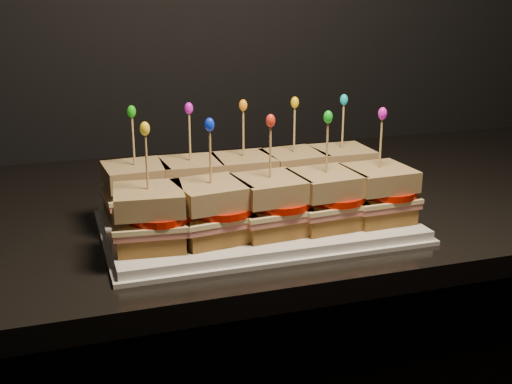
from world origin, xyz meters
name	(u,v)px	position (x,y,z in m)	size (l,w,h in m)	color
granite_slab	(288,201)	(0.78, 1.67, 0.84)	(2.22, 0.68, 0.03)	black
platter	(256,223)	(0.67, 1.52, 0.87)	(0.41, 0.26, 0.02)	white
platter_rim	(256,227)	(0.67, 1.52, 0.86)	(0.43, 0.27, 0.01)	white
sandwich_0_bread_bot	(137,208)	(0.51, 1.58, 0.89)	(0.08, 0.08, 0.02)	brown
sandwich_0_ham	(137,197)	(0.51, 1.58, 0.90)	(0.09, 0.09, 0.01)	#C76054
sandwich_0_cheese	(136,193)	(0.51, 1.58, 0.91)	(0.09, 0.09, 0.01)	#FBE299
sandwich_0_tomato	(145,188)	(0.53, 1.58, 0.92)	(0.08, 0.08, 0.01)	red
sandwich_0_bread_top	(135,175)	(0.51, 1.58, 0.94)	(0.08, 0.08, 0.03)	#59300B
sandwich_0_pick	(133,144)	(0.51, 1.58, 0.98)	(0.00, 0.00, 0.09)	tan
sandwich_0_frill	(132,111)	(0.51, 1.58, 1.03)	(0.01, 0.01, 0.02)	#18A710
sandwich_1_bread_bot	(192,202)	(0.59, 1.58, 0.89)	(0.08, 0.08, 0.02)	brown
sandwich_1_ham	(191,192)	(0.59, 1.58, 0.90)	(0.09, 0.09, 0.01)	#C76054
sandwich_1_cheese	(191,188)	(0.59, 1.58, 0.91)	(0.09, 0.09, 0.01)	#FBE299
sandwich_1_tomato	(200,183)	(0.60, 1.58, 0.92)	(0.08, 0.08, 0.01)	red
sandwich_1_bread_top	(191,170)	(0.59, 1.58, 0.94)	(0.08, 0.08, 0.03)	#59300B
sandwich_1_pick	(190,140)	(0.59, 1.58, 0.98)	(0.00, 0.00, 0.09)	tan
sandwich_1_frill	(189,108)	(0.59, 1.58, 1.03)	(0.01, 0.01, 0.02)	#C113B4
sandwich_2_bread_bot	(244,197)	(0.67, 1.58, 0.89)	(0.08, 0.08, 0.02)	brown
sandwich_2_ham	(244,187)	(0.67, 1.58, 0.90)	(0.09, 0.09, 0.01)	#C76054
sandwich_2_cheese	(244,183)	(0.67, 1.58, 0.91)	(0.09, 0.09, 0.01)	#FBE299
sandwich_2_tomato	(253,178)	(0.68, 1.58, 0.92)	(0.08, 0.08, 0.01)	red
sandwich_2_bread_top	(244,166)	(0.67, 1.58, 0.94)	(0.08, 0.08, 0.03)	#59300B
sandwich_2_pick	(243,136)	(0.67, 1.58, 0.98)	(0.00, 0.00, 0.09)	tan
sandwich_2_frill	(243,105)	(0.67, 1.58, 1.03)	(0.01, 0.01, 0.02)	orange
sandwich_3_bread_bot	(293,192)	(0.75, 1.58, 0.89)	(0.08, 0.08, 0.02)	brown
sandwich_3_ham	(293,182)	(0.75, 1.58, 0.90)	(0.09, 0.09, 0.01)	#C76054
sandwich_3_cheese	(293,178)	(0.75, 1.58, 0.91)	(0.09, 0.09, 0.01)	#FBE299
sandwich_3_tomato	(302,174)	(0.76, 1.58, 0.92)	(0.08, 0.08, 0.01)	red
sandwich_3_bread_top	(294,161)	(0.75, 1.58, 0.94)	(0.08, 0.08, 0.03)	#59300B
sandwich_3_pick	(294,133)	(0.75, 1.58, 0.98)	(0.00, 0.00, 0.09)	tan
sandwich_3_frill	(295,102)	(0.75, 1.58, 1.03)	(0.01, 0.01, 0.02)	yellow
sandwich_4_bread_bot	(340,187)	(0.83, 1.58, 0.89)	(0.08, 0.08, 0.02)	brown
sandwich_4_ham	(341,178)	(0.83, 1.58, 0.90)	(0.09, 0.09, 0.01)	#C76054
sandwich_4_cheese	(341,174)	(0.83, 1.58, 0.91)	(0.09, 0.09, 0.01)	#FBE299
sandwich_4_tomato	(350,169)	(0.84, 1.58, 0.92)	(0.08, 0.08, 0.01)	red
sandwich_4_bread_top	(342,157)	(0.83, 1.58, 0.94)	(0.08, 0.08, 0.03)	#59300B
sandwich_4_pick	(343,129)	(0.83, 1.58, 0.98)	(0.00, 0.00, 0.09)	tan
sandwich_4_frill	(344,100)	(0.83, 1.58, 1.03)	(0.01, 0.01, 0.02)	#10ADB3
sandwich_5_bread_bot	(151,237)	(0.51, 1.46, 0.89)	(0.08, 0.08, 0.02)	brown
sandwich_5_ham	(150,225)	(0.51, 1.46, 0.90)	(0.09, 0.09, 0.01)	#C76054
sandwich_5_cheese	(150,220)	(0.51, 1.46, 0.91)	(0.09, 0.09, 0.01)	#FBE299
sandwich_5_tomato	(160,215)	(0.53, 1.46, 0.92)	(0.08, 0.08, 0.01)	red
sandwich_5_bread_top	(149,200)	(0.51, 1.46, 0.94)	(0.08, 0.08, 0.03)	#59300B
sandwich_5_pick	(147,165)	(0.51, 1.46, 0.98)	(0.00, 0.00, 0.09)	tan
sandwich_5_frill	(145,129)	(0.51, 1.46, 1.03)	(0.01, 0.01, 0.02)	yellow
sandwich_6_bread_bot	(212,230)	(0.59, 1.46, 0.89)	(0.08, 0.08, 0.02)	brown
sandwich_6_ham	(212,219)	(0.59, 1.46, 0.90)	(0.09, 0.09, 0.01)	#C76054
sandwich_6_cheese	(212,214)	(0.59, 1.46, 0.91)	(0.09, 0.09, 0.01)	#FBE299
sandwich_6_tomato	(222,208)	(0.60, 1.46, 0.92)	(0.08, 0.08, 0.01)	red
sandwich_6_bread_top	(211,194)	(0.59, 1.46, 0.94)	(0.08, 0.08, 0.03)	#59300B
sandwich_6_pick	(210,160)	(0.59, 1.46, 0.98)	(0.00, 0.00, 0.09)	tan
sandwich_6_frill	(210,125)	(0.59, 1.46, 1.03)	(0.01, 0.01, 0.02)	#0B29E0
sandwich_7_bread_bot	(270,223)	(0.67, 1.46, 0.89)	(0.08, 0.08, 0.02)	brown
sandwich_7_ham	(270,212)	(0.67, 1.46, 0.90)	(0.09, 0.09, 0.01)	#C76054
sandwich_7_cheese	(270,207)	(0.67, 1.46, 0.91)	(0.09, 0.09, 0.01)	#FBE299
sandwich_7_tomato	(280,202)	(0.68, 1.46, 0.92)	(0.08, 0.08, 0.01)	red
sandwich_7_bread_top	(270,188)	(0.67, 1.46, 0.94)	(0.08, 0.08, 0.03)	#59300B
sandwich_7_pick	(270,155)	(0.67, 1.46, 0.98)	(0.00, 0.00, 0.09)	tan
sandwich_7_frill	(271,121)	(0.67, 1.46, 1.03)	(0.01, 0.01, 0.02)	red
sandwich_8_bread_bot	(325,217)	(0.75, 1.46, 0.89)	(0.08, 0.08, 0.02)	brown
sandwich_8_ham	(325,206)	(0.75, 1.46, 0.90)	(0.09, 0.09, 0.01)	#C76054
sandwich_8_cheese	(325,201)	(0.75, 1.46, 0.91)	(0.09, 0.09, 0.01)	#FBE299
sandwich_8_tomato	(335,197)	(0.76, 1.46, 0.92)	(0.08, 0.08, 0.01)	red
sandwich_8_bread_top	(326,183)	(0.75, 1.46, 0.94)	(0.08, 0.08, 0.03)	#59300B
sandwich_8_pick	(327,151)	(0.75, 1.46, 0.98)	(0.00, 0.00, 0.09)	tan
sandwich_8_frill	(328,117)	(0.75, 1.46, 1.03)	(0.01, 0.01, 0.02)	#12B31A
sandwich_9_bread_bot	(377,211)	(0.83, 1.46, 0.89)	(0.08, 0.08, 0.02)	brown
sandwich_9_ham	(377,201)	(0.83, 1.46, 0.90)	(0.09, 0.09, 0.01)	#C76054
sandwich_9_cheese	(378,196)	(0.83, 1.46, 0.91)	(0.09, 0.09, 0.01)	#FBE299
sandwich_9_tomato	(388,191)	(0.84, 1.46, 0.92)	(0.08, 0.08, 0.01)	red
sandwich_9_bread_top	(379,178)	(0.83, 1.46, 0.94)	(0.08, 0.08, 0.03)	#59300B
sandwich_9_pick	(381,146)	(0.83, 1.46, 0.98)	(0.00, 0.00, 0.09)	tan
sandwich_9_frill	(383,113)	(0.83, 1.46, 1.03)	(0.01, 0.01, 0.02)	#D316B9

